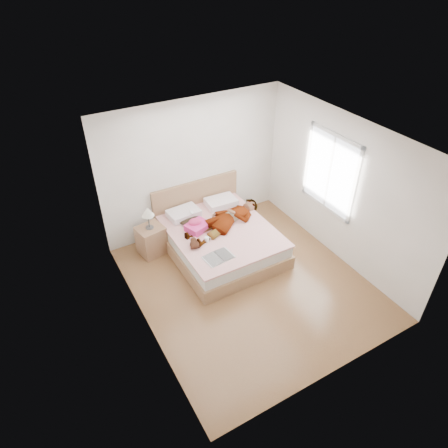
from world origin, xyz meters
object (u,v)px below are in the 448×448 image
plush_toy (194,244)px  nightstand (151,238)px  magazine (219,257)px  woman (226,217)px  phone (192,212)px  coffee_mug (207,239)px  towel (197,226)px  bed (219,238)px

plush_toy → nightstand: 0.99m
magazine → plush_toy: bearing=116.4°
woman → phone: 0.64m
phone → magazine: 1.20m
phone → plush_toy: bearing=-129.8°
coffee_mug → towel: bearing=88.7°
woman → bed: bed is taller
nightstand → magazine: bearing=-61.1°
bed → plush_toy: (-0.63, -0.29, 0.31)m
plush_toy → towel: bearing=58.2°
magazine → nightstand: 1.46m
towel → plush_toy: size_ratio=1.77×
phone → bed: (0.31, -0.46, -0.40)m
nightstand → bed: bearing=-25.9°
bed → plush_toy: size_ratio=7.69×
woman → towel: (-0.55, 0.08, -0.03)m
bed → coffee_mug: bearing=-145.6°
nightstand → phone: bearing=-5.6°
woman → coffee_mug: (-0.56, -0.32, -0.07)m
magazine → nightstand: bearing=118.9°
phone → towel: bearing=-116.2°
bed → towel: bearing=159.5°
coffee_mug → plush_toy: (-0.25, -0.03, 0.03)m
phone → magazine: (-0.10, -1.19, -0.15)m
phone → bed: 0.68m
magazine → nightstand: nightstand is taller
bed → towel: 0.51m
woman → magazine: woman is taller
towel → coffee_mug: towel is taller
nightstand → plush_toy: bearing=-59.8°
woman → bed: bearing=-88.4°
towel → woman: bearing=-7.7°
bed → towel: bed is taller
phone → nightstand: nightstand is taller
woman → coffee_mug: size_ratio=13.91×
woman → phone: bearing=-145.5°
bed → coffee_mug: 0.54m
bed → plush_toy: 0.76m
woman → magazine: (-0.60, -0.79, -0.11)m
woman → plush_toy: woman is taller
coffee_mug → phone: bearing=85.0°
towel → nightstand: size_ratio=0.49×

